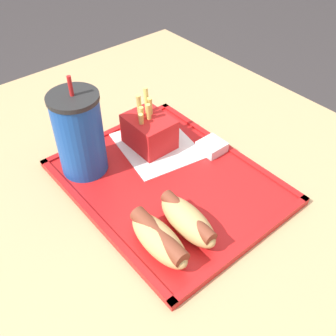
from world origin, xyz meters
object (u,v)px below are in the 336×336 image
at_px(fries_carton, 147,132).
at_px(sauce_cup_mayo, 212,146).
at_px(hot_dog_far, 159,239).
at_px(hot_dog_near, 188,220).
at_px(soda_cup, 79,134).

xyz_separation_m(fries_carton, sauce_cup_mayo, (-0.09, -0.09, -0.02)).
relative_size(hot_dog_far, sauce_cup_mayo, 2.64).
distance_m(hot_dog_far, fries_carton, 0.26).
xyz_separation_m(hot_dog_far, hot_dog_near, (0.00, -0.06, -0.00)).
bearing_deg(hot_dog_near, soda_cup, 11.22).
height_order(soda_cup, fries_carton, soda_cup).
bearing_deg(soda_cup, hot_dog_far, 177.23).
relative_size(soda_cup, hot_dog_far, 1.56).
xyz_separation_m(hot_dog_near, fries_carton, (0.21, -0.08, 0.01)).
height_order(hot_dog_near, sauce_cup_mayo, hot_dog_near).
height_order(hot_dog_far, sauce_cup_mayo, hot_dog_far).
xyz_separation_m(hot_dog_near, sauce_cup_mayo, (0.12, -0.17, -0.01)).
bearing_deg(hot_dog_far, hot_dog_near, -90.00).
relative_size(fries_carton, sauce_cup_mayo, 2.47).
bearing_deg(hot_dog_far, soda_cup, -2.77).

